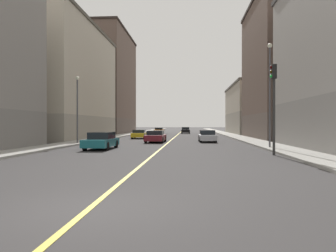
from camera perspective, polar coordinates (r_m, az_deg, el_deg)
ground_plane at (r=7.72m, az=-13.87°, el=-14.16°), size 400.00×400.00×0.00m
sidewalk_left at (r=56.58m, az=10.99°, el=-1.56°), size 2.63×168.00×0.15m
sidewalk_right at (r=57.32m, az=-7.63°, el=-1.53°), size 2.63×168.00×0.15m
lane_center_stripe at (r=56.20m, az=1.61°, el=-1.64°), size 0.16×154.00×0.01m
building_left_mid at (r=46.16m, az=21.71°, el=9.37°), size 11.59×17.32×18.39m
building_left_far at (r=66.48m, az=16.02°, el=2.85°), size 11.59×22.08×9.74m
building_right_midblock at (r=47.20m, az=-19.28°, el=7.40°), size 11.59×22.72×15.51m
building_right_distant at (r=68.37m, az=-11.85°, el=7.44°), size 11.59×20.26×20.81m
traffic_light_left_near at (r=21.07m, az=18.28°, el=5.08°), size 0.40×0.32×5.65m
street_lamp_left_near at (r=26.42m, az=17.65°, el=6.93°), size 0.36×0.36×8.09m
street_lamp_right_near at (r=31.98m, az=-15.82°, el=4.14°), size 0.36×0.36×6.37m
car_silver at (r=35.05m, az=7.00°, el=-1.81°), size 1.88×4.10×1.28m
car_teal at (r=25.41m, az=-11.76°, el=-2.58°), size 1.92×4.45×1.31m
car_yellow at (r=43.39m, az=-5.14°, el=-1.44°), size 1.92×3.98×1.19m
car_maroon at (r=33.91m, az=-2.21°, el=-1.90°), size 2.00×4.36×1.26m
car_orange at (r=68.86m, az=-1.59°, el=-0.79°), size 1.98×4.32×1.19m
car_black at (r=66.42m, az=3.14°, el=-0.79°), size 1.82×4.22×1.33m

